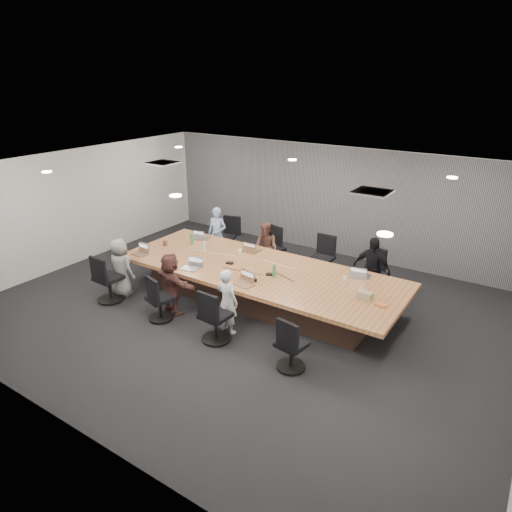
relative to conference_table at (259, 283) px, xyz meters
The scene contains 38 objects.
floor 0.64m from the conference_table, 90.00° to the right, with size 10.00×8.00×0.00m, color black.
ceiling 2.45m from the conference_table, 90.00° to the right, with size 10.00×8.00×0.00m, color white.
wall_back 3.64m from the conference_table, 90.00° to the left, with size 10.00×2.80×0.00m, color beige.
wall_front 4.61m from the conference_table, 90.00° to the right, with size 10.00×2.80×0.00m, color beige.
wall_left 5.12m from the conference_table, behind, with size 8.00×2.80×0.00m, color beige.
curtain 3.56m from the conference_table, 90.00° to the left, with size 9.80×0.04×2.80m, color slate.
conference_table is the anchor object (origin of this frame).
chair_0 2.72m from the conference_table, 141.31° to the left, with size 0.57×0.57×0.85m, color black, non-canonical shape.
chair_1 1.83m from the conference_table, 111.36° to the left, with size 0.54×0.54×0.80m, color black, non-canonical shape.
chair_2 1.81m from the conference_table, 69.89° to the left, with size 0.58×0.58×0.86m, color black, non-canonical shape.
chair_3 2.56m from the conference_table, 41.55° to the left, with size 0.50×0.50×0.74m, color black, non-canonical shape.
chair_4 3.12m from the conference_table, 147.04° to the right, with size 0.59×0.59×0.87m, color black, non-canonical shape.
chair_5 2.06m from the conference_table, 124.56° to the right, with size 0.50×0.50×0.74m, color black, non-canonical shape.
chair_6 1.71m from the conference_table, 83.50° to the right, with size 0.56×0.56×0.83m, color black, non-canonical shape.
chair_7 2.42m from the conference_table, 44.53° to the right, with size 0.51×0.51×0.75m, color black, non-canonical shape.
person_0 2.53m from the conference_table, 147.55° to the left, with size 0.50×0.33×1.37m, color #8DA5D1.
laptop_0 2.30m from the conference_table, 159.35° to the left, with size 0.30×0.20×0.02m, color #B2B2B7.
person_1 1.52m from the conference_table, 116.22° to the left, with size 0.60×0.47×1.24m, color brown.
laptop_1 1.10m from the conference_table, 129.73° to the left, with size 0.34×0.23×0.02m, color #8C6647.
person_3 2.36m from the conference_table, 35.14° to the left, with size 0.81×0.34×1.39m, color black.
laptop_3 2.11m from the conference_table, 22.64° to the left, with size 0.33×0.23×0.02m, color #B2B2B7.
person_4 2.96m from the conference_table, 152.75° to the right, with size 0.62×0.40×1.27m, color gray.
laptop_4 2.76m from the conference_table, 163.03° to the right, with size 0.32×0.22×0.02m, color #8C6647.
person_5 1.80m from the conference_table, 130.94° to the right, with size 1.17×0.37×1.26m, color #532D2A.
laptop_5 1.46m from the conference_table, 145.66° to the right, with size 0.33×0.23×0.02m, color #B2B2B7.
person_6 1.38m from the conference_table, 81.84° to the right, with size 0.46×0.30×1.26m, color silver.
laptop_6 0.89m from the conference_table, 76.39° to the right, with size 0.36×0.24×0.02m, color #8C6647.
bottle_green_left 2.19m from the conference_table, behind, with size 0.07×0.07×0.26m, color #398142.
bottle_green_right 0.70m from the conference_table, 21.48° to the right, with size 0.07×0.07×0.25m, color #398142.
bottle_clear 1.63m from the conference_table, behind, with size 0.07×0.07×0.22m, color silver.
cup_white_far 0.99m from the conference_table, 150.02° to the left, with size 0.08×0.08×0.10m, color white.
cup_white_near 1.81m from the conference_table, 13.12° to the left, with size 0.07×0.07×0.09m, color white.
mug_brown 2.58m from the conference_table, behind, with size 0.10×0.10×0.12m, color brown.
mic_left 0.75m from the conference_table, 169.70° to the right, with size 0.15×0.10×0.03m, color black.
mic_right 0.53m from the conference_table, 22.65° to the right, with size 0.15×0.10×0.03m, color black.
stapler 0.70m from the conference_table, 67.12° to the right, with size 0.17×0.04×0.06m, color black.
canvas_bag 2.36m from the conference_table, ahead, with size 0.25×0.15×0.14m, color gray.
snack_packet 2.68m from the conference_table, ahead, with size 0.18×0.12×0.04m, color #D66631.
Camera 1 is at (4.66, -6.72, 4.49)m, focal length 32.00 mm.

